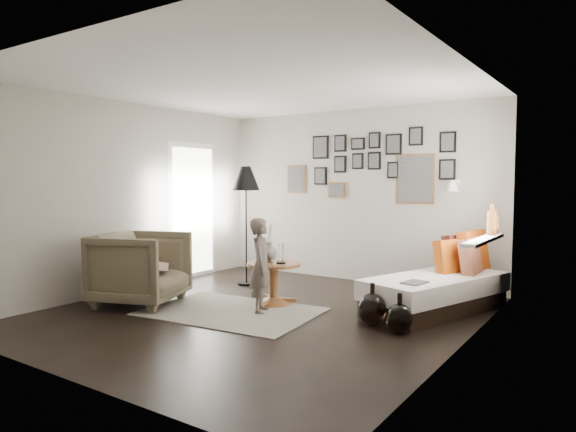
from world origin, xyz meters
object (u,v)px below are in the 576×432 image
Objects in this scene: floor_lamp at (246,183)px; magazine_basket at (116,283)px; daybed at (438,287)px; child at (261,265)px; armchair at (141,268)px; pedestal_table at (274,285)px; vase at (269,250)px; demijohn_large at (372,309)px; demijohn_small at (399,319)px.

magazine_basket is at bearing -116.71° from floor_lamp.
child is (-1.66, -1.25, 0.27)m from daybed.
armchair is at bearing -2.18° from magazine_basket.
daybed is at bearing -80.79° from armchair.
armchair is at bearing -101.05° from floor_lamp.
magazine_basket is at bearing -135.54° from daybed.
pedestal_table is 1.40× the size of vase.
demijohn_large reaches higher than demijohn_small.
demijohn_small is at bearing -71.80° from daybed.
pedestal_table is at bearing 170.47° from demijohn_small.
magazine_basket is at bearing -154.69° from pedestal_table.
pedestal_table reaches higher than magazine_basket.
pedestal_table is at bearing -36.31° from floor_lamp.
demijohn_small is (1.75, -0.29, -0.09)m from pedestal_table.
armchair is 2.17× the size of demijohn_large.
vase is 1.93m from demijohn_small.
armchair is 3.19m from demijohn_small.
daybed is (1.85, 0.84, -0.39)m from vase.
demijohn_large is (3.28, 0.71, -0.02)m from magazine_basket.
vase reaches higher than armchair.
magazine_basket is at bearing 67.64° from armchair.
magazine_basket is 3.67m from demijohn_small.
vase is at bearing 170.27° from demijohn_small.
child is at bearing -170.50° from demijohn_large.
vase is 0.47m from child.
armchair is 2.42× the size of magazine_basket.
armchair is 2.00m from floor_lamp.
pedestal_table is 1.96m from daybed.
floor_lamp reaches higher than demijohn_large.
daybed is at bearing 89.37° from demijohn_small.
pedestal_table is at bearing -76.71° from armchair.
armchair reaches higher than demijohn_small.
vase is at bearing -136.70° from daybed.
daybed reaches higher than magazine_basket.
vase is at bearing 172.54° from demijohn_large.
floor_lamp is at bearing 63.29° from magazine_basket.
demijohn_large is (2.77, 0.73, -0.27)m from armchair.
magazine_basket is at bearing -170.73° from demijohn_small.
vase is 0.48× the size of armchair.
demijohn_small is 0.38× the size of child.
armchair is at bearing -146.53° from pedestal_table.
vase reaches higher than demijohn_small.
vase is at bearing -5.10° from child.
magazine_basket is at bearing -153.20° from vase.
demijohn_small is at bearing 9.27° from magazine_basket.
floor_lamp is at bearing 143.69° from pedestal_table.
armchair is (-3.13, -1.77, 0.17)m from daybed.
vase is 1.57m from demijohn_large.
vase is (-0.08, 0.02, 0.43)m from pedestal_table.
pedestal_table is 2.07m from magazine_basket.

